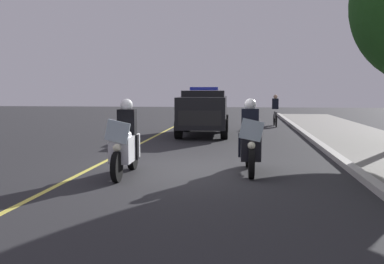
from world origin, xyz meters
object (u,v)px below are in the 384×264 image
(police_suv, at_px, (204,110))
(cyclist_background, at_px, (275,111))
(police_motorcycle_lead_right, at_px, (250,142))
(police_motorcycle_lead_left, at_px, (125,144))

(police_suv, height_order, cyclist_background, police_suv)
(police_motorcycle_lead_right, distance_m, cyclist_background, 13.51)
(police_motorcycle_lead_right, bearing_deg, cyclist_background, 173.86)
(police_motorcycle_lead_left, bearing_deg, cyclist_background, 163.34)
(police_motorcycle_lead_left, relative_size, cyclist_background, 1.22)
(police_suv, distance_m, cyclist_background, 5.99)
(police_motorcycle_lead_left, xyz_separation_m, cyclist_background, (-14.15, 4.23, 0.14))
(police_motorcycle_lead_right, bearing_deg, police_motorcycle_lead_left, -75.69)
(police_motorcycle_lead_right, xyz_separation_m, cyclist_background, (-13.43, 1.44, 0.14))
(police_motorcycle_lead_left, relative_size, police_motorcycle_lead_right, 1.00)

